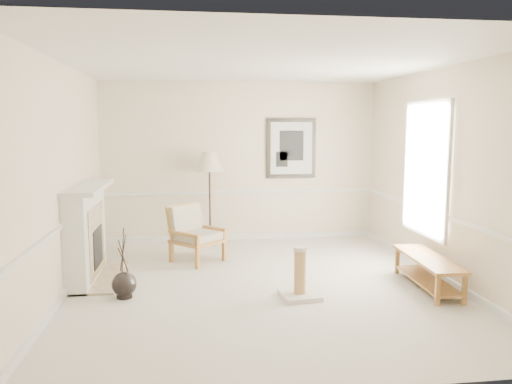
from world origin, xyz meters
TOP-DOWN VIEW (x-y plane):
  - ground at (0.00, 0.00)m, footprint 5.50×5.50m
  - room at (0.14, 0.08)m, footprint 5.04×5.54m
  - fireplace at (-2.34, 0.60)m, footprint 0.64×1.64m
  - floor_vase at (-1.75, -0.27)m, footprint 0.30×0.30m
  - armchair at (-0.88, 1.37)m, footprint 0.97×0.97m
  - floor_lamp at (-0.58, 2.40)m, footprint 0.57×0.57m
  - bench at (2.15, -0.39)m, footprint 0.51×1.46m
  - scratching_post at (0.41, -0.55)m, footprint 0.50×0.50m

SIDE VIEW (x-z plane):
  - ground at x=0.00m, z-range 0.00..0.00m
  - floor_vase at x=-1.75m, z-range -0.28..0.61m
  - scratching_post at x=0.41m, z-range -0.12..0.52m
  - bench at x=2.15m, z-range 0.07..0.48m
  - armchair at x=-0.88m, z-range 0.03..0.91m
  - fireplace at x=-2.34m, z-range -0.01..1.30m
  - floor_lamp at x=-0.58m, z-range 0.62..2.27m
  - room at x=0.14m, z-range 0.41..3.33m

